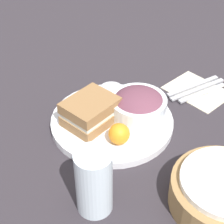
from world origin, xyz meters
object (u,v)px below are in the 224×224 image
spoon (202,93)px  knife (198,89)px  fork (193,86)px  bread_basket (224,192)px  salad_bowl (138,105)px  plate (112,122)px  drink_glass (94,182)px  sandwich (90,112)px  dressing_cup (111,95)px

spoon → knife: bearing=90.0°
fork → knife: bearing=-90.0°
bread_basket → salad_bowl: bearing=-102.3°
plate → drink_glass: (0.18, 0.15, 0.06)m
plate → fork: plate is taller
sandwich → fork: sandwich is taller
sandwich → bread_basket: size_ratio=0.61×
sandwich → knife: sandwich is taller
bread_basket → fork: 0.37m
sandwich → spoon: 0.31m
salad_bowl → spoon: size_ratio=0.87×
knife → fork: bearing=90.0°
drink_glass → knife: size_ratio=0.76×
dressing_cup → knife: (-0.21, 0.10, -0.03)m
plate → drink_glass: 0.24m
drink_glass → fork: size_ratio=0.80×
sandwich → dressing_cup: (-0.09, -0.02, -0.01)m
bread_basket → fork: bearing=-134.7°
sandwich → fork: (-0.30, 0.06, -0.04)m
sandwich → bread_basket: sandwich is taller
drink_glass → bread_basket: (-0.17, 0.16, -0.03)m
salad_bowl → drink_glass: size_ratio=0.98×
salad_bowl → dressing_cup: salad_bowl is taller
knife → bread_basket: bearing=-123.9°
salad_bowl → drink_glass: drink_glass is taller
salad_bowl → fork: size_ratio=0.79×
fork → spoon: (0.01, 0.04, 0.00)m
drink_glass → plate: bearing=-140.7°
spoon → dressing_cup: bearing=161.5°
sandwich → knife: size_ratio=0.69×
bread_basket → drink_glass: bearing=-41.9°
salad_bowl → bread_basket: salad_bowl is taller
dressing_cup → knife: size_ratio=0.31×
dressing_cup → drink_glass: (0.22, 0.20, 0.03)m
drink_glass → spoon: bearing=-170.2°
drink_glass → fork: 0.45m
plate → salad_bowl: bearing=150.3°
plate → salad_bowl: 0.07m
knife → drink_glass: bearing=-155.7°
bread_basket → spoon: (-0.25, -0.23, -0.03)m
salad_bowl → drink_glass: (0.23, 0.12, 0.02)m
fork → plate: bearing=-176.0°
dressing_cup → spoon: bearing=149.2°
plate → fork: (-0.26, 0.04, -0.00)m
sandwich → bread_basket: 0.33m
knife → spoon: same height
salad_bowl → knife: size_ratio=0.75×
salad_bowl → dressing_cup: (0.01, -0.08, -0.01)m
sandwich → spoon: sandwich is taller
salad_bowl → spoon: (-0.20, 0.04, -0.04)m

